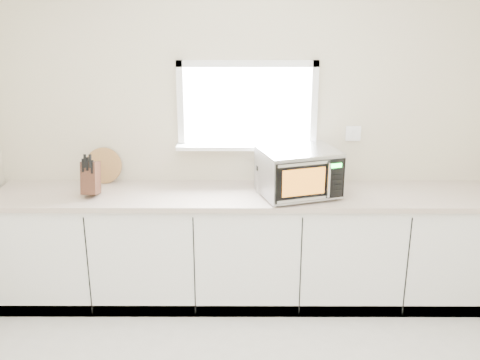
{
  "coord_description": "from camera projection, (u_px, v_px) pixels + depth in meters",
  "views": [
    {
      "loc": [
        -0.05,
        -2.39,
        2.4
      ],
      "look_at": [
        -0.06,
        1.55,
        1.07
      ],
      "focal_mm": 42.0,
      "sensor_mm": 36.0,
      "label": 1
    }
  ],
  "objects": [
    {
      "name": "back_wall",
      "position": [
        247.0,
        128.0,
        4.48
      ],
      "size": [
        4.0,
        0.17,
        2.7
      ],
      "color": "beige",
      "rests_on": "ground"
    },
    {
      "name": "cabinets",
      "position": [
        247.0,
        249.0,
        4.5
      ],
      "size": [
        3.92,
        0.6,
        0.88
      ],
      "primitive_type": "cube",
      "color": "silver",
      "rests_on": "ground"
    },
    {
      "name": "countertop",
      "position": [
        247.0,
        195.0,
        4.34
      ],
      "size": [
        3.92,
        0.64,
        0.04
      ],
      "primitive_type": "cube",
      "color": "#C1B09F",
      "rests_on": "cabinets"
    },
    {
      "name": "microwave",
      "position": [
        299.0,
        172.0,
        4.22
      ],
      "size": [
        0.66,
        0.58,
        0.36
      ],
      "rotation": [
        0.0,
        0.0,
        0.31
      ],
      "color": "black",
      "rests_on": "countertop"
    },
    {
      "name": "knife_block",
      "position": [
        91.0,
        177.0,
        4.24
      ],
      "size": [
        0.11,
        0.24,
        0.34
      ],
      "rotation": [
        0.0,
        0.0,
        0.0
      ],
      "color": "#4B281A",
      "rests_on": "countertop"
    },
    {
      "name": "cutting_board",
      "position": [
        104.0,
        166.0,
        4.53
      ],
      "size": [
        0.29,
        0.07,
        0.29
      ],
      "primitive_type": "cylinder",
      "rotation": [
        1.4,
        0.0,
        0.0
      ],
      "color": "#AA7E42",
      "rests_on": "countertop"
    },
    {
      "name": "coffee_grinder",
      "position": [
        264.0,
        179.0,
        4.32
      ],
      "size": [
        0.13,
        0.13,
        0.22
      ],
      "rotation": [
        0.0,
        0.0,
        0.02
      ],
      "color": "#A7AAAF",
      "rests_on": "countertop"
    }
  ]
}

